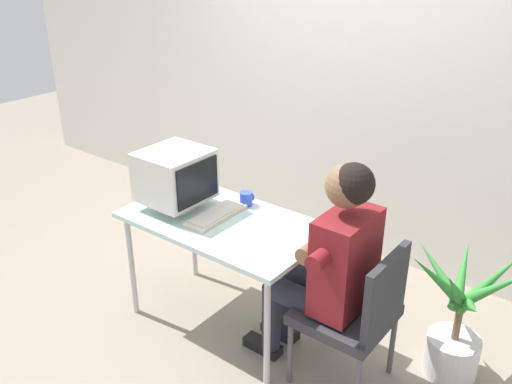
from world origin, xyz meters
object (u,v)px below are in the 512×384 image
object	(u,v)px
crt_monitor	(175,176)
potted_plant	(458,322)
keyboard	(217,215)
desk_mug	(246,199)
office_chair	(357,310)
desk	(224,229)
person_seated	(329,261)

from	to	relation	value
crt_monitor	potted_plant	bearing A→B (deg)	16.52
crt_monitor	keyboard	bearing A→B (deg)	10.36
keyboard	desk_mug	size ratio (longest dim) A/B	4.62
keyboard	potted_plant	world-z (taller)	potted_plant
keyboard	office_chair	size ratio (longest dim) A/B	0.48
desk	person_seated	world-z (taller)	person_seated
office_chair	keyboard	bearing A→B (deg)	-178.98
crt_monitor	desk_mug	size ratio (longest dim) A/B	4.36
crt_monitor	desk_mug	bearing A→B (deg)	42.20
office_chair	potted_plant	distance (m)	0.60
office_chair	person_seated	distance (m)	0.29
crt_monitor	desk	bearing A→B (deg)	8.06
office_chair	person_seated	xyz separation A→B (m)	(-0.18, -0.00, 0.23)
crt_monitor	office_chair	xyz separation A→B (m)	(1.23, 0.07, -0.46)
person_seated	desk	bearing A→B (deg)	-178.33
desk	desk_mug	bearing A→B (deg)	94.04
potted_plant	desk_mug	xyz separation A→B (m)	(-1.31, -0.20, 0.43)
keyboard	office_chair	world-z (taller)	office_chair
desk	crt_monitor	world-z (taller)	crt_monitor
person_seated	potted_plant	world-z (taller)	person_seated
person_seated	desk_mug	size ratio (longest dim) A/B	14.40
potted_plant	person_seated	bearing A→B (deg)	-144.67
desk	person_seated	size ratio (longest dim) A/B	0.93
keyboard	person_seated	world-z (taller)	person_seated
potted_plant	desk_mug	world-z (taller)	desk_mug
crt_monitor	person_seated	xyz separation A→B (m)	(1.04, 0.07, -0.23)
person_seated	potted_plant	distance (m)	0.81
person_seated	desk_mug	world-z (taller)	person_seated
office_chair	desk	bearing A→B (deg)	-178.67
desk	office_chair	size ratio (longest dim) A/B	1.39
desk_mug	desk	bearing A→B (deg)	-85.96
crt_monitor	potted_plant	xyz separation A→B (m)	(1.63, 0.48, -0.60)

